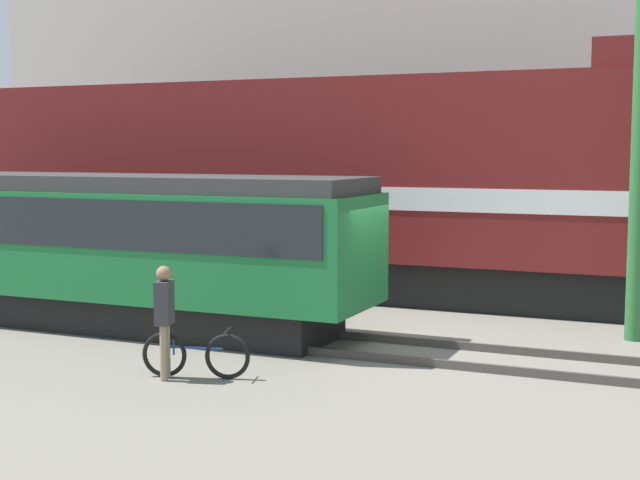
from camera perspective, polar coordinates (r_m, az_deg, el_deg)
The scene contains 9 objects.
ground_plane at distance 16.37m, azimuth 2.77°, elevation -6.57°, with size 120.00×120.00×0.00m, color slate.
track_near at distance 15.83m, azimuth 2.03°, elevation -6.73°, with size 60.00×1.50×0.14m.
track_far at distance 20.97m, azimuth 7.59°, elevation -3.67°, with size 60.00×1.51×0.14m.
building_backdrop at distance 29.65m, azimuth 12.68°, elevation 13.75°, with size 35.91×6.00×15.33m.
freight_locomotive at distance 21.68m, azimuth 0.29°, elevation 3.62°, with size 18.95×3.04×5.72m.
streetcar at distance 18.65m, azimuth -15.58°, elevation 0.10°, with size 12.62×2.54×3.01m.
bicycle at distance 13.94m, azimuth -7.95°, elevation -7.32°, with size 1.65×0.62×0.77m.
person at distance 13.78m, azimuth -9.93°, elevation -4.46°, with size 0.31×0.41×1.76m.
utility_pole_left at distance 17.18m, azimuth 19.78°, elevation 5.60°, with size 0.31×0.31×7.09m.
Camera 1 is at (5.66, -14.95, 3.52)m, focal length 50.00 mm.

